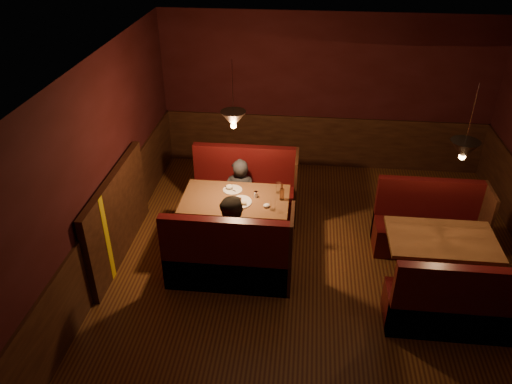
# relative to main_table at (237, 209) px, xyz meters

# --- Properties ---
(room) EXTENTS (6.02, 7.02, 2.92)m
(room) POSITION_rel_main_table_xyz_m (0.98, -0.73, 0.41)
(room) COLOR #432012
(room) RESTS_ON ground
(main_table) EXTENTS (1.54, 0.94, 1.08)m
(main_table) POSITION_rel_main_table_xyz_m (0.00, 0.00, 0.00)
(main_table) COLOR #563619
(main_table) RESTS_ON ground
(main_bench_far) EXTENTS (1.70, 0.61, 1.16)m
(main_bench_far) POSITION_rel_main_table_xyz_m (0.02, 0.87, -0.27)
(main_bench_far) COLOR #43080A
(main_bench_far) RESTS_ON ground
(main_bench_near) EXTENTS (1.70, 0.61, 1.16)m
(main_bench_near) POSITION_rel_main_table_xyz_m (0.02, -0.88, -0.27)
(main_bench_near) COLOR #43080A
(main_bench_near) RESTS_ON ground
(second_table) EXTENTS (1.39, 0.89, 0.78)m
(second_table) POSITION_rel_main_table_xyz_m (2.77, -0.60, -0.06)
(second_table) COLOR #563619
(second_table) RESTS_ON ground
(second_bench_far) EXTENTS (1.53, 0.57, 1.09)m
(second_bench_far) POSITION_rel_main_table_xyz_m (2.81, 0.23, -0.29)
(second_bench_far) COLOR #43080A
(second_bench_far) RESTS_ON ground
(second_bench_near) EXTENTS (1.53, 0.57, 1.09)m
(second_bench_near) POSITION_rel_main_table_xyz_m (2.81, -1.43, -0.29)
(second_bench_near) COLOR #43080A
(second_bench_near) RESTS_ON ground
(diner_a) EXTENTS (0.53, 0.35, 1.46)m
(diner_a) POSITION_rel_main_table_xyz_m (-0.04, 0.67, 0.09)
(diner_a) COLOR #242529
(diner_a) RESTS_ON ground
(diner_b) EXTENTS (0.77, 0.61, 1.55)m
(diner_b) POSITION_rel_main_table_xyz_m (0.06, -0.64, 0.14)
(diner_b) COLOR black
(diner_b) RESTS_ON ground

